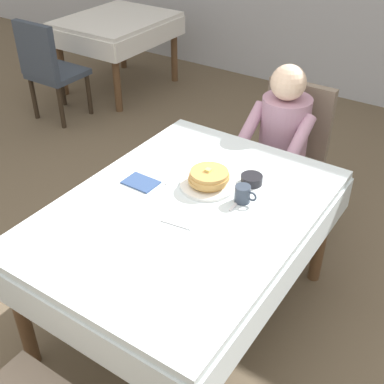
{
  "coord_description": "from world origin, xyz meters",
  "views": [
    {
      "loc": [
        1.08,
        -1.55,
        2.12
      ],
      "look_at": [
        -0.0,
        0.06,
        0.79
      ],
      "focal_mm": 46.6,
      "sensor_mm": 36.0,
      "label": 1
    }
  ],
  "objects_px": {
    "plate_breakfast": "(208,185)",
    "spoon_near_edge": "(176,225)",
    "diner_person": "(281,137)",
    "breakfast_stack": "(209,177)",
    "fork_left_of_plate": "(175,176)",
    "bowl_butter": "(252,179)",
    "cup_coffee": "(243,194)",
    "background_chair_empty": "(48,66)",
    "background_table_far": "(117,29)",
    "chair_diner": "(289,146)",
    "knife_right_of_plate": "(239,200)",
    "dining_table_main": "(185,222)"
  },
  "relations": [
    {
      "from": "chair_diner",
      "to": "background_chair_empty",
      "type": "height_order",
      "value": "same"
    },
    {
      "from": "breakfast_stack",
      "to": "background_table_far",
      "type": "relative_size",
      "value": 0.18
    },
    {
      "from": "cup_coffee",
      "to": "spoon_near_edge",
      "type": "height_order",
      "value": "cup_coffee"
    },
    {
      "from": "fork_left_of_plate",
      "to": "background_table_far",
      "type": "bearing_deg",
      "value": 41.93
    },
    {
      "from": "cup_coffee",
      "to": "fork_left_of_plate",
      "type": "relative_size",
      "value": 0.63
    },
    {
      "from": "plate_breakfast",
      "to": "spoon_near_edge",
      "type": "distance_m",
      "value": 0.35
    },
    {
      "from": "diner_person",
      "to": "cup_coffee",
      "type": "distance_m",
      "value": 0.85
    },
    {
      "from": "knife_right_of_plate",
      "to": "background_chair_empty",
      "type": "bearing_deg",
      "value": 62.88
    },
    {
      "from": "fork_left_of_plate",
      "to": "spoon_near_edge",
      "type": "distance_m",
      "value": 0.4
    },
    {
      "from": "fork_left_of_plate",
      "to": "spoon_near_edge",
      "type": "height_order",
      "value": "same"
    },
    {
      "from": "diner_person",
      "to": "cup_coffee",
      "type": "height_order",
      "value": "diner_person"
    },
    {
      "from": "spoon_near_edge",
      "to": "bowl_butter",
      "type": "bearing_deg",
      "value": 68.45
    },
    {
      "from": "spoon_near_edge",
      "to": "background_table_far",
      "type": "height_order",
      "value": "spoon_near_edge"
    },
    {
      "from": "breakfast_stack",
      "to": "spoon_near_edge",
      "type": "bearing_deg",
      "value": -82.49
    },
    {
      "from": "knife_right_of_plate",
      "to": "background_chair_empty",
      "type": "distance_m",
      "value": 2.82
    },
    {
      "from": "breakfast_stack",
      "to": "background_table_far",
      "type": "xyz_separation_m",
      "value": [
        -2.39,
        2.05,
        -0.17
      ]
    },
    {
      "from": "cup_coffee",
      "to": "bowl_butter",
      "type": "bearing_deg",
      "value": 103.57
    },
    {
      "from": "spoon_near_edge",
      "to": "background_chair_empty",
      "type": "bearing_deg",
      "value": 141.49
    },
    {
      "from": "spoon_near_edge",
      "to": "background_table_far",
      "type": "xyz_separation_m",
      "value": [
        -2.44,
        2.4,
        -0.12
      ]
    },
    {
      "from": "diner_person",
      "to": "background_table_far",
      "type": "xyz_separation_m",
      "value": [
        -2.42,
        1.25,
        -0.05
      ]
    },
    {
      "from": "cup_coffee",
      "to": "breakfast_stack",
      "type": "bearing_deg",
      "value": 174.47
    },
    {
      "from": "diner_person",
      "to": "plate_breakfast",
      "type": "xyz_separation_m",
      "value": [
        -0.03,
        -0.8,
        0.08
      ]
    },
    {
      "from": "diner_person",
      "to": "bowl_butter",
      "type": "xyz_separation_m",
      "value": [
        0.14,
        -0.66,
        0.09
      ]
    },
    {
      "from": "plate_breakfast",
      "to": "bowl_butter",
      "type": "bearing_deg",
      "value": 40.61
    },
    {
      "from": "dining_table_main",
      "to": "background_table_far",
      "type": "distance_m",
      "value": 3.3
    },
    {
      "from": "spoon_near_edge",
      "to": "background_chair_empty",
      "type": "distance_m",
      "value": 2.84
    },
    {
      "from": "diner_person",
      "to": "cup_coffee",
      "type": "xyz_separation_m",
      "value": [
        0.18,
        -0.82,
        0.11
      ]
    },
    {
      "from": "diner_person",
      "to": "breakfast_stack",
      "type": "distance_m",
      "value": 0.81
    },
    {
      "from": "fork_left_of_plate",
      "to": "background_table_far",
      "type": "relative_size",
      "value": 0.16
    },
    {
      "from": "background_chair_empty",
      "to": "cup_coffee",
      "type": "bearing_deg",
      "value": -23.41
    },
    {
      "from": "chair_diner",
      "to": "plate_breakfast",
      "type": "xyz_separation_m",
      "value": [
        -0.03,
        -0.96,
        0.22
      ]
    },
    {
      "from": "diner_person",
      "to": "fork_left_of_plate",
      "type": "xyz_separation_m",
      "value": [
        -0.22,
        -0.82,
        0.07
      ]
    },
    {
      "from": "chair_diner",
      "to": "cup_coffee",
      "type": "distance_m",
      "value": 1.03
    },
    {
      "from": "cup_coffee",
      "to": "knife_right_of_plate",
      "type": "xyz_separation_m",
      "value": [
        -0.02,
        -0.0,
        -0.04
      ]
    },
    {
      "from": "fork_left_of_plate",
      "to": "background_chair_empty",
      "type": "distance_m",
      "value": 2.48
    },
    {
      "from": "breakfast_stack",
      "to": "bowl_butter",
      "type": "height_order",
      "value": "breakfast_stack"
    },
    {
      "from": "background_chair_empty",
      "to": "bowl_butter",
      "type": "bearing_deg",
      "value": -20.61
    },
    {
      "from": "fork_left_of_plate",
      "to": "background_table_far",
      "type": "distance_m",
      "value": 3.03
    },
    {
      "from": "fork_left_of_plate",
      "to": "cup_coffee",
      "type": "bearing_deg",
      "value": -94.58
    },
    {
      "from": "dining_table_main",
      "to": "background_table_far",
      "type": "xyz_separation_m",
      "value": [
        -2.4,
        2.27,
        -0.03
      ]
    },
    {
      "from": "fork_left_of_plate",
      "to": "background_chair_empty",
      "type": "height_order",
      "value": "background_chair_empty"
    },
    {
      "from": "spoon_near_edge",
      "to": "background_table_far",
      "type": "relative_size",
      "value": 0.13
    },
    {
      "from": "spoon_near_edge",
      "to": "chair_diner",
      "type": "bearing_deg",
      "value": 83.15
    },
    {
      "from": "background_table_far",
      "to": "dining_table_main",
      "type": "bearing_deg",
      "value": -43.4
    },
    {
      "from": "spoon_near_edge",
      "to": "knife_right_of_plate",
      "type": "bearing_deg",
      "value": 58.56
    },
    {
      "from": "dining_table_main",
      "to": "breakfast_stack",
      "type": "height_order",
      "value": "breakfast_stack"
    },
    {
      "from": "dining_table_main",
      "to": "plate_breakfast",
      "type": "distance_m",
      "value": 0.23
    },
    {
      "from": "breakfast_stack",
      "to": "background_table_far",
      "type": "distance_m",
      "value": 3.16
    },
    {
      "from": "cup_coffee",
      "to": "fork_left_of_plate",
      "type": "distance_m",
      "value": 0.4
    },
    {
      "from": "background_table_far",
      "to": "background_chair_empty",
      "type": "bearing_deg",
      "value": -90.0
    }
  ]
}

